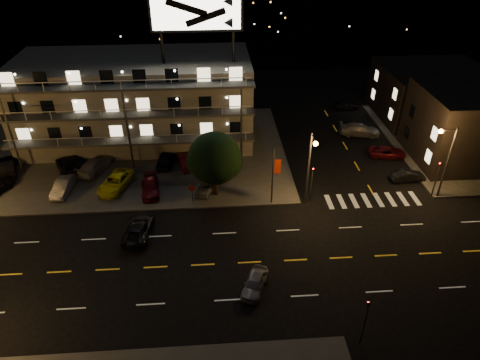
{
  "coord_description": "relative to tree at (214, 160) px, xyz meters",
  "views": [
    {
      "loc": [
        -0.73,
        -26.74,
        25.97
      ],
      "look_at": [
        1.75,
        8.0,
        3.26
      ],
      "focal_mm": 32.0,
      "sensor_mm": 36.0,
      "label": 1
    }
  ],
  "objects": [
    {
      "name": "side_bldg_back",
      "position": [
        30.67,
        17.69,
        -0.83
      ],
      "size": [
        14.06,
        12.0,
        7.0
      ],
      "color": "black",
      "rests_on": "ground"
    },
    {
      "name": "signal_ne",
      "position": [
        22.67,
        -1.81,
        -1.76
      ],
      "size": [
        0.27,
        0.2,
        4.6
      ],
      "color": "#2D2D30",
      "rests_on": "ground"
    },
    {
      "name": "lot_car_1",
      "position": [
        -16.01,
        1.46,
        -3.49
      ],
      "size": [
        1.83,
        4.29,
        1.38
      ],
      "primitive_type": "imported",
      "rotation": [
        0.0,
        0.0,
        -0.09
      ],
      "color": "gray",
      "rests_on": "curb_nw"
    },
    {
      "name": "lot_car_8",
      "position": [
        -5.61,
        6.6,
        -3.42
      ],
      "size": [
        2.34,
        4.64,
        1.51
      ],
      "primitive_type": "imported",
      "rotation": [
        0.0,
        0.0,
        3.01
      ],
      "color": "black",
      "rests_on": "curb_nw"
    },
    {
      "name": "lot_car_5",
      "position": [
        -23.46,
        6.15,
        -3.43
      ],
      "size": [
        3.22,
        4.81,
        1.5
      ],
      "primitive_type": "imported",
      "rotation": [
        0.0,
        0.0,
        3.54
      ],
      "color": "black",
      "rests_on": "curb_nw"
    },
    {
      "name": "banner_north",
      "position": [
        5.76,
        -1.91,
        -0.9
      ],
      "size": [
        0.83,
        0.16,
        6.4
      ],
      "color": "#2D2D30",
      "rests_on": "ground"
    },
    {
      "name": "side_car_1",
      "position": [
        20.96,
        6.65,
        -3.72
      ],
      "size": [
        4.66,
        2.75,
        1.22
      ],
      "primitive_type": "imported",
      "rotation": [
        0.0,
        0.0,
        1.4
      ],
      "color": "#5B0D16",
      "rests_on": "ground"
    },
    {
      "name": "streetlight_ne",
      "position": [
        22.81,
        -2.01,
        0.63
      ],
      "size": [
        1.92,
        0.44,
        8.0
      ],
      "color": "#2D2D30",
      "rests_on": "ground"
    },
    {
      "name": "lot_car_4",
      "position": [
        -0.88,
        0.78,
        -3.5
      ],
      "size": [
        2.83,
        4.3,
        1.36
      ],
      "primitive_type": "imported",
      "rotation": [
        0.0,
        0.0,
        -0.34
      ],
      "color": "gray",
      "rests_on": "curb_nw"
    },
    {
      "name": "road_car_west",
      "position": [
        -7.22,
        -5.93,
        -3.64
      ],
      "size": [
        2.86,
        5.19,
        1.38
      ],
      "primitive_type": "imported",
      "rotation": [
        0.0,
        0.0,
        3.02
      ],
      "color": "black",
      "rests_on": "ground"
    },
    {
      "name": "signal_nw",
      "position": [
        9.68,
        -1.81,
        -1.76
      ],
      "size": [
        0.2,
        0.27,
        4.6
      ],
      "color": "#2D2D30",
      "rests_on": "ground"
    },
    {
      "name": "streetlight_nc",
      "position": [
        9.18,
        -2.37,
        0.63
      ],
      "size": [
        0.44,
        1.92,
        8.0
      ],
      "color": "#2D2D30",
      "rests_on": "ground"
    },
    {
      "name": "side_car_0",
      "position": [
        21.27,
        1.26,
        -3.71
      ],
      "size": [
        3.84,
        1.54,
        1.24
      ],
      "primitive_type": "imported",
      "rotation": [
        0.0,
        0.0,
        1.63
      ],
      "color": "black",
      "rests_on": "ground"
    },
    {
      "name": "curb_ne",
      "position": [
        30.68,
        9.69,
        -4.25
      ],
      "size": [
        16.0,
        24.0,
        0.15
      ],
      "primitive_type": "cube",
      "color": "#3E3E3B",
      "rests_on": "ground"
    },
    {
      "name": "lot_car_3",
      "position": [
        -6.83,
        0.79,
        -3.53
      ],
      "size": [
        2.3,
        4.62,
        1.29
      ],
      "primitive_type": "imported",
      "rotation": [
        0.0,
        0.0,
        0.11
      ],
      "color": "#5B0D16",
      "rests_on": "curb_nw"
    },
    {
      "name": "lot_car_9",
      "position": [
        -3.35,
        6.07,
        -3.48
      ],
      "size": [
        2.54,
        4.46,
        1.39
      ],
      "primitive_type": "imported",
      "rotation": [
        0.0,
        0.0,
        3.41
      ],
      "color": "#5B0D16",
      "rests_on": "curb_nw"
    },
    {
      "name": "stop_sign",
      "position": [
        -2.32,
        -1.74,
        -2.61
      ],
      "size": [
        0.91,
        0.11,
        2.61
      ],
      "color": "#2D2D30",
      "rests_on": "ground"
    },
    {
      "name": "lot_car_6",
      "position": [
        -16.48,
        5.8,
        -3.44
      ],
      "size": [
        4.43,
        5.81,
        1.47
      ],
      "primitive_type": "imported",
      "rotation": [
        0.0,
        0.0,
        3.58
      ],
      "color": "black",
      "rests_on": "curb_nw"
    },
    {
      "name": "signal_sw",
      "position": [
        9.68,
        -18.81,
        -1.76
      ],
      "size": [
        0.2,
        0.27,
        4.6
      ],
      "color": "#2D2D30",
      "rests_on": "ground"
    },
    {
      "name": "side_car_2",
      "position": [
        19.34,
        12.51,
        -3.57
      ],
      "size": [
        5.55,
        3.09,
        1.52
      ],
      "primitive_type": "imported",
      "rotation": [
        0.0,
        0.0,
        1.38
      ],
      "color": "gray",
      "rests_on": "ground"
    },
    {
      "name": "lot_car_2",
      "position": [
        -10.58,
        1.9,
        -3.46
      ],
      "size": [
        3.82,
        5.65,
        1.44
      ],
      "primitive_type": "imported",
      "rotation": [
        0.0,
        0.0,
        -0.3
      ],
      "color": "yellow",
      "rests_on": "curb_nw"
    },
    {
      "name": "lot_car_7",
      "position": [
        -13.47,
        5.6,
        -3.43
      ],
      "size": [
        3.9,
        5.57,
        1.5
      ],
      "primitive_type": "imported",
      "rotation": [
        0.0,
        0.0,
        2.75
      ],
      "color": "gray",
      "rests_on": "curb_nw"
    },
    {
      "name": "motel",
      "position": [
        -9.27,
        13.57,
        1.02
      ],
      "size": [
        28.0,
        13.8,
        18.1
      ],
      "color": "gray",
      "rests_on": "ground"
    },
    {
      "name": "side_car_3",
      "position": [
        19.9,
        21.03,
        -3.68
      ],
      "size": [
        3.87,
        1.68,
        1.3
      ],
      "primitive_type": "imported",
      "rotation": [
        0.0,
        0.0,
        1.61
      ],
      "color": "black",
      "rests_on": "ground"
    },
    {
      "name": "ground",
      "position": [
        0.68,
        -10.31,
        -4.33
      ],
      "size": [
        140.0,
        140.0,
        0.0
      ],
      "primitive_type": "plane",
      "color": "black",
      "rests_on": "ground"
    },
    {
      "name": "road_car_east",
      "position": [
        2.82,
        -13.28,
        -3.69
      ],
      "size": [
        2.8,
        4.01,
        1.27
      ],
      "primitive_type": "imported",
      "rotation": [
        0.0,
        0.0,
        -0.39
      ],
      "color": "gray",
      "rests_on": "ground"
    },
    {
      "name": "side_bldg_front",
      "position": [
        30.67,
        5.69,
        -0.08
      ],
      "size": [
        14.06,
        10.0,
        8.5
      ],
      "color": "black",
      "rests_on": "ground"
    },
    {
      "name": "curb_nw",
      "position": [
        -13.32,
        9.69,
        -4.25
      ],
      "size": [
        44.0,
        24.0,
        0.15
      ],
      "primitive_type": "cube",
      "color": "#3E3E3B",
      "rests_on": "ground"
    },
    {
      "name": "tree",
      "position": [
        0.0,
        0.0,
        0.0
      ],
      "size": [
        5.58,
        5.38,
        7.03
      ],
      "color": "black",
      "rests_on": "curb_nw"
    }
  ]
}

